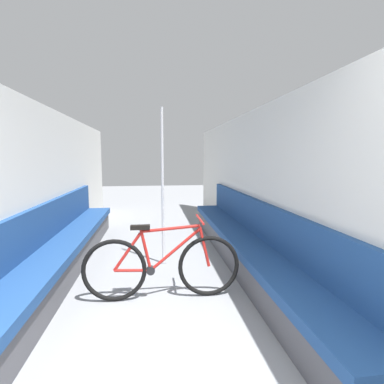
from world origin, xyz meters
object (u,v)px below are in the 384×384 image
object	(u,v)px
bench_seat_row_right	(246,246)
grab_pole_near	(163,189)
bench_seat_row_left	(58,254)
bicycle	(162,266)

from	to	relation	value
bench_seat_row_right	grab_pole_near	bearing A→B (deg)	165.03
bench_seat_row_left	bench_seat_row_right	distance (m)	2.44
bench_seat_row_right	bicycle	xyz separation A→B (m)	(-1.16, -0.77, 0.07)
bicycle	grab_pole_near	bearing A→B (deg)	93.80
bench_seat_row_right	grab_pole_near	size ratio (longest dim) A/B	2.40
bench_seat_row_left	bicycle	world-z (taller)	bench_seat_row_left
bench_seat_row_right	grab_pole_near	distance (m)	1.39
bench_seat_row_left	grab_pole_near	distance (m)	1.56
bicycle	grab_pole_near	distance (m)	1.28
bicycle	bench_seat_row_left	bearing A→B (deg)	155.32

